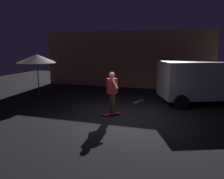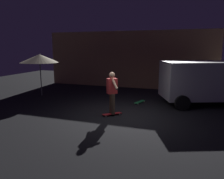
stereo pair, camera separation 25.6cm
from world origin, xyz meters
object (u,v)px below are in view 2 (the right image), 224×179
object	(u,v)px
skateboard_ridden	(112,114)
skater	(112,90)
patio_umbrella	(40,58)
skateboard_spare	(140,102)
parked_van	(213,80)

from	to	relation	value
skateboard_ridden	skater	world-z (taller)	skater
patio_umbrella	skateboard_ridden	size ratio (longest dim) A/B	3.24
skateboard_spare	skater	world-z (taller)	skater
parked_van	skateboard_spare	world-z (taller)	parked_van
patio_umbrella	skateboard_spare	world-z (taller)	patio_umbrella
skateboard_ridden	skateboard_spare	distance (m)	2.38
patio_umbrella	skateboard_ridden	distance (m)	5.77
patio_umbrella	skater	world-z (taller)	patio_umbrella
parked_van	patio_umbrella	bearing A→B (deg)	-173.65
skateboard_ridden	skater	size ratio (longest dim) A/B	0.43
parked_van	skateboard_spare	size ratio (longest dim) A/B	6.20
patio_umbrella	skateboard_spare	distance (m)	5.95
parked_van	skater	bearing A→B (deg)	-140.86
skateboard_spare	parked_van	bearing A→B (deg)	15.48
skater	parked_van	bearing A→B (deg)	39.14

